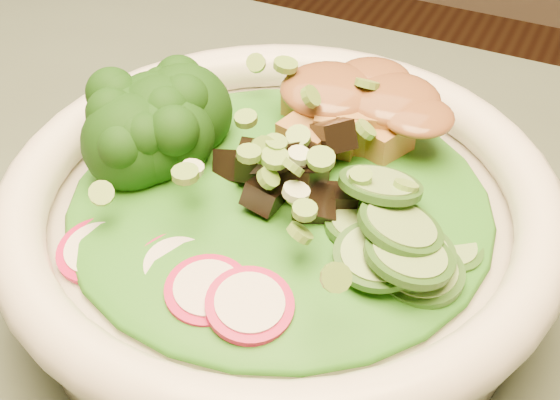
% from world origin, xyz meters
% --- Properties ---
extents(salad_bowl, '(0.30, 0.30, 0.08)m').
position_xyz_m(salad_bowl, '(0.01, 0.08, 0.79)').
color(salad_bowl, white).
rests_on(salad_bowl, dining_table).
extents(lettuce_bed, '(0.22, 0.22, 0.03)m').
position_xyz_m(lettuce_bed, '(0.01, 0.08, 0.82)').
color(lettuce_bed, '#1B6C16').
rests_on(lettuce_bed, salad_bowl).
extents(broccoli_florets, '(0.11, 0.11, 0.05)m').
position_xyz_m(broccoli_florets, '(-0.06, 0.09, 0.83)').
color(broccoli_florets, black).
rests_on(broccoli_florets, salad_bowl).
extents(radish_slices, '(0.13, 0.09, 0.02)m').
position_xyz_m(radish_slices, '(-0.00, 0.01, 0.82)').
color(radish_slices, '#B00D42').
rests_on(radish_slices, salad_bowl).
extents(cucumber_slices, '(0.10, 0.10, 0.04)m').
position_xyz_m(cucumber_slices, '(0.08, 0.06, 0.83)').
color(cucumber_slices, '#90B967').
rests_on(cucumber_slices, salad_bowl).
extents(mushroom_heap, '(0.10, 0.10, 0.04)m').
position_xyz_m(mushroom_heap, '(0.01, 0.09, 0.83)').
color(mushroom_heap, black).
rests_on(mushroom_heap, salad_bowl).
extents(tofu_cubes, '(0.12, 0.10, 0.04)m').
position_xyz_m(tofu_cubes, '(0.02, 0.15, 0.83)').
color(tofu_cubes, '#A97A38').
rests_on(tofu_cubes, salad_bowl).
extents(peanut_sauce, '(0.08, 0.06, 0.02)m').
position_xyz_m(peanut_sauce, '(0.02, 0.15, 0.84)').
color(peanut_sauce, brown).
rests_on(peanut_sauce, tofu_cubes).
extents(scallion_garnish, '(0.21, 0.21, 0.03)m').
position_xyz_m(scallion_garnish, '(0.01, 0.08, 0.84)').
color(scallion_garnish, olive).
rests_on(scallion_garnish, salad_bowl).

